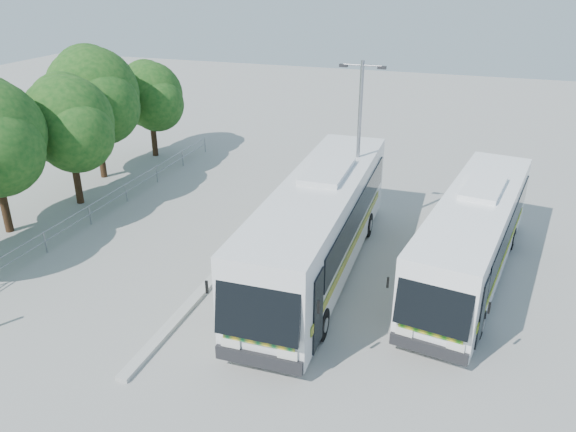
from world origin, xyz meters
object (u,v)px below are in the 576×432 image
(tree_far_e, at_px, (151,95))
(coach_main, at_px, (319,224))
(coach_adjacent, at_px, (473,235))
(tree_far_d, at_px, (94,94))
(lamppost, at_px, (358,145))
(tree_far_c, at_px, (69,122))

(tree_far_e, bearing_deg, coach_main, -38.51)
(coach_adjacent, bearing_deg, tree_far_d, 174.76)
(coach_adjacent, bearing_deg, tree_far_e, 162.82)
(lamppost, bearing_deg, tree_far_e, 153.16)
(tree_far_c, height_order, lamppost, lamppost)
(tree_far_d, relative_size, lamppost, 0.95)
(tree_far_c, height_order, coach_main, tree_far_c)
(tree_far_e, height_order, lamppost, lamppost)
(tree_far_d, bearing_deg, tree_far_e, 81.37)
(tree_far_c, xyz_separation_m, tree_far_d, (-1.19, 3.70, 0.56))
(tree_far_c, height_order, tree_far_d, tree_far_d)
(tree_far_c, xyz_separation_m, tree_far_e, (-0.51, 8.20, -0.37))
(tree_far_d, xyz_separation_m, coach_main, (14.65, -6.61, -2.76))
(coach_main, bearing_deg, coach_adjacent, 13.23)
(tree_far_e, xyz_separation_m, coach_main, (13.97, -11.12, -1.83))
(coach_main, xyz_separation_m, coach_adjacent, (5.66, 1.40, -0.23))
(coach_main, distance_m, lamppost, 4.25)
(coach_adjacent, bearing_deg, tree_far_c, -175.37)
(tree_far_e, bearing_deg, coach_adjacent, -26.33)
(coach_main, height_order, coach_adjacent, coach_main)
(lamppost, bearing_deg, coach_adjacent, -22.85)
(coach_adjacent, height_order, lamppost, lamppost)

